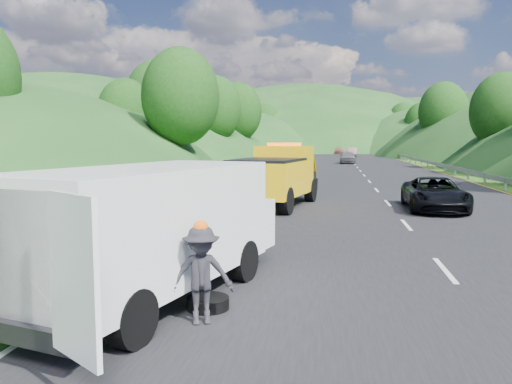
% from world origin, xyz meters
% --- Properties ---
extents(ground, '(320.00, 320.00, 0.00)m').
position_xyz_m(ground, '(0.00, 0.00, 0.00)').
color(ground, '#38661E').
rests_on(ground, ground).
extents(road_surface, '(14.00, 200.00, 0.02)m').
position_xyz_m(road_surface, '(3.00, 40.00, 0.01)').
color(road_surface, black).
rests_on(road_surface, ground).
extents(guardrail, '(0.06, 140.00, 1.52)m').
position_xyz_m(guardrail, '(10.30, 52.50, 0.00)').
color(guardrail, gray).
rests_on(guardrail, ground).
extents(tree_line_left, '(14.00, 140.00, 14.00)m').
position_xyz_m(tree_line_left, '(-19.00, 60.00, 0.00)').
color(tree_line_left, '#1F4F17').
rests_on(tree_line_left, ground).
extents(tree_line_right, '(14.00, 140.00, 14.00)m').
position_xyz_m(tree_line_right, '(23.00, 60.00, 0.00)').
color(tree_line_right, '#1F4F17').
rests_on(tree_line_right, ground).
extents(hills_backdrop, '(201.00, 288.60, 44.00)m').
position_xyz_m(hills_backdrop, '(6.50, 134.70, 0.00)').
color(hills_backdrop, '#2D5B23').
rests_on(hills_backdrop, ground).
extents(tow_truck, '(3.43, 6.78, 2.78)m').
position_xyz_m(tow_truck, '(-1.93, 8.12, 1.36)').
color(tow_truck, black).
rests_on(tow_truck, ground).
extents(white_van, '(4.62, 7.39, 2.44)m').
position_xyz_m(white_van, '(-2.70, -4.91, 1.38)').
color(white_van, black).
rests_on(white_van, ground).
extents(woman, '(0.60, 0.68, 1.56)m').
position_xyz_m(woman, '(-3.99, 1.80, 0.00)').
color(woman, white).
rests_on(woman, ground).
extents(child, '(0.55, 0.57, 0.92)m').
position_xyz_m(child, '(-2.45, -0.43, 0.00)').
color(child, '#C0C569').
rests_on(child, ground).
extents(worker, '(1.15, 0.89, 1.57)m').
position_xyz_m(worker, '(-1.52, -5.97, 0.00)').
color(worker, black).
rests_on(worker, ground).
extents(suitcase, '(0.39, 0.24, 0.61)m').
position_xyz_m(suitcase, '(-5.02, 0.70, 0.30)').
color(suitcase, '#4D4E3A').
rests_on(suitcase, ground).
extents(spare_tire, '(0.73, 0.73, 0.20)m').
position_xyz_m(spare_tire, '(-1.60, -5.29, 0.00)').
color(spare_tire, black).
rests_on(spare_tire, ground).
extents(passing_suv, '(2.32, 4.90, 1.35)m').
position_xyz_m(passing_suv, '(4.66, 7.97, 0.00)').
color(passing_suv, black).
rests_on(passing_suv, ground).
extents(dist_car_a, '(1.85, 4.59, 1.56)m').
position_xyz_m(dist_car_a, '(2.23, 48.91, 0.00)').
color(dist_car_a, '#515056').
rests_on(dist_car_a, ground).
extents(dist_car_b, '(1.65, 4.72, 1.55)m').
position_xyz_m(dist_car_b, '(3.63, 74.85, 0.00)').
color(dist_car_b, '#795950').
rests_on(dist_car_b, ground).
extents(dist_car_c, '(1.91, 4.70, 1.36)m').
position_xyz_m(dist_car_c, '(1.62, 90.62, 0.00)').
color(dist_car_c, brown).
rests_on(dist_car_c, ground).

